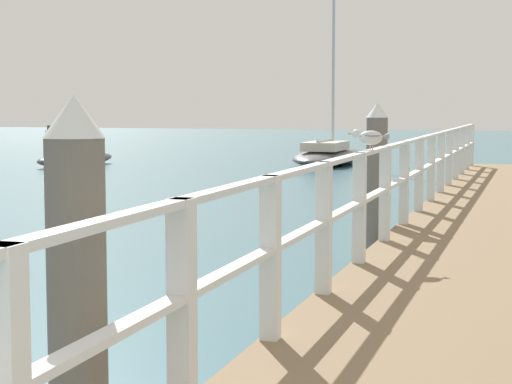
% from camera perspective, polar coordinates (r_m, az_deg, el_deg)
% --- Properties ---
extents(pier_deck, '(2.47, 24.85, 0.53)m').
position_cam_1_polar(pier_deck, '(12.76, 14.88, -2.91)').
color(pier_deck, '#846B4C').
rests_on(pier_deck, ground_plane).
extents(pier_railing, '(0.12, 23.37, 1.09)m').
position_cam_1_polar(pier_railing, '(12.76, 9.79, 1.41)').
color(pier_railing, white).
rests_on(pier_railing, pier_deck).
extents(dock_piling_near, '(0.29, 0.29, 2.12)m').
position_cam_1_polar(dock_piling_near, '(4.37, -11.15, -7.88)').
color(dock_piling_near, '#6B6056').
rests_on(dock_piling_near, ground_plane).
extents(dock_piling_far, '(0.29, 0.29, 2.12)m').
position_cam_1_polar(dock_piling_far, '(12.16, 7.58, 0.64)').
color(dock_piling_far, '#6B6056').
rests_on(dock_piling_far, ground_plane).
extents(seagull_foreground, '(0.38, 0.36, 0.21)m').
position_cam_1_polar(seagull_foreground, '(9.49, 7.18, 3.46)').
color(seagull_foreground, white).
rests_on(seagull_foreground, pier_railing).
extents(boat_3, '(1.69, 4.14, 1.43)m').
position_cam_1_polar(boat_3, '(32.07, -11.39, 2.44)').
color(boat_3, '#4C4C51').
rests_on(boat_3, ground_plane).
extents(boat_6, '(2.24, 6.64, 8.44)m').
position_cam_1_polar(boat_6, '(32.61, 4.68, 2.36)').
color(boat_6, '#4C4C51').
rests_on(boat_6, ground_plane).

